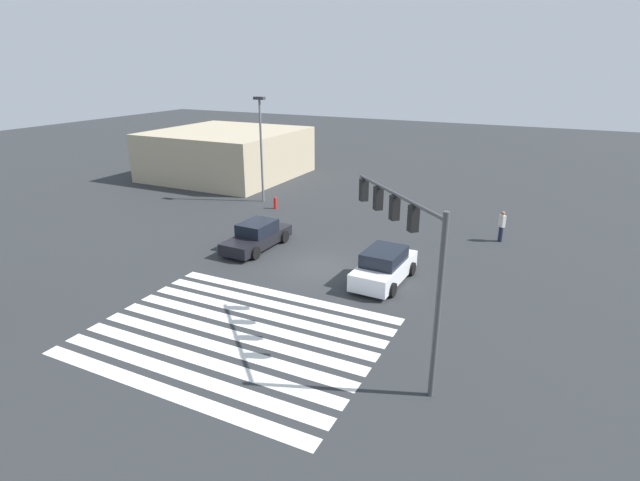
{
  "coord_description": "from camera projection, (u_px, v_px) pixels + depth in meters",
  "views": [
    {
      "loc": [
        10.27,
        -20.81,
        9.83
      ],
      "look_at": [
        0.0,
        0.0,
        1.47
      ],
      "focal_mm": 28.0,
      "sensor_mm": 36.0,
      "label": 1
    }
  ],
  "objects": [
    {
      "name": "traffic_signal_mast",
      "position": [
        404.0,
        235.0,
        16.1
      ],
      "size": [
        4.3,
        4.3,
        5.98
      ],
      "rotation": [
        0.0,
        0.0,
        2.36
      ],
      "color": "#47474C",
      "rests_on": "ground_plane"
    },
    {
      "name": "ground_plane",
      "position": [
        320.0,
        268.0,
        25.16
      ],
      "size": [
        132.72,
        132.72,
        0.0
      ],
      "primitive_type": "plane",
      "color": "#2B2D30"
    },
    {
      "name": "fire_hydrant",
      "position": [
        275.0,
        203.0,
        35.14
      ],
      "size": [
        0.22,
        0.22,
        0.86
      ],
      "color": "red",
      "rests_on": "ground_plane"
    },
    {
      "name": "pedestrian",
      "position": [
        502.0,
        224.0,
        28.54
      ],
      "size": [
        0.41,
        0.41,
        1.81
      ],
      "rotation": [
        0.0,
        0.0,
        -2.32
      ],
      "color": "#232842",
      "rests_on": "ground_plane"
    },
    {
      "name": "crosswalk_markings",
      "position": [
        235.0,
        335.0,
        18.97
      ],
      "size": [
        10.88,
        8.2,
        0.01
      ],
      "rotation": [
        0.0,
        0.0,
        1.57
      ],
      "color": "silver",
      "rests_on": "ground_plane"
    },
    {
      "name": "corner_building",
      "position": [
        227.0,
        153.0,
        44.71
      ],
      "size": [
        11.68,
        11.68,
        4.08
      ],
      "color": "tan",
      "rests_on": "ground_plane"
    },
    {
      "name": "street_light_pole_a",
      "position": [
        261.0,
        140.0,
        35.6
      ],
      "size": [
        0.8,
        0.36,
        7.51
      ],
      "color": "slate",
      "rests_on": "ground_plane"
    },
    {
      "name": "car_3",
      "position": [
        257.0,
        236.0,
        27.66
      ],
      "size": [
        2.08,
        4.74,
        1.5
      ],
      "rotation": [
        0.0,
        0.0,
        -1.6
      ],
      "color": "black",
      "rests_on": "ground_plane"
    },
    {
      "name": "car_1",
      "position": [
        384.0,
        267.0,
        23.37
      ],
      "size": [
        2.19,
        4.41,
        1.62
      ],
      "rotation": [
        0.0,
        0.0,
        1.53
      ],
      "color": "silver",
      "rests_on": "ground_plane"
    }
  ]
}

